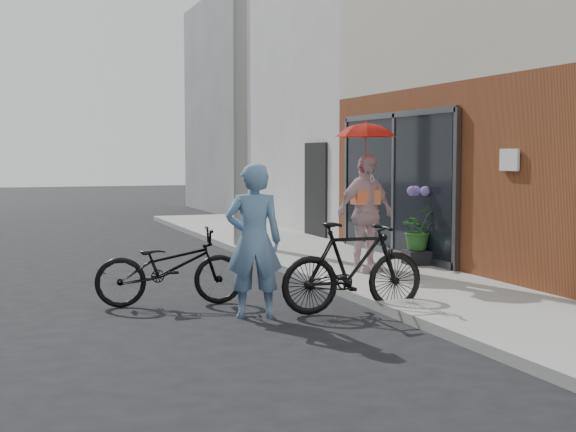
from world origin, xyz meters
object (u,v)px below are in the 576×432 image
bike_right (353,267)px  kimono_woman (365,213)px  officer (254,241)px  bike_left (170,267)px  planter (418,257)px  utility_pole (240,71)px

bike_right → kimono_woman: (1.24, 2.25, 0.46)m
officer → bike_left: 1.38m
bike_right → planter: bike_right is taller
officer → planter: officer is taller
utility_pole → bike_right: size_ratio=3.85×
kimono_woman → planter: size_ratio=4.17×
bike_left → planter: size_ratio=4.33×
officer → bike_left: size_ratio=0.97×
planter → utility_pole: bearing=117.6°
utility_pole → kimono_woman: size_ratio=3.93×
utility_pole → planter: bearing=-62.4°
utility_pole → officer: bearing=-105.4°
utility_pole → planter: (1.90, -3.63, -3.27)m
utility_pole → kimono_woman: 4.83m
planter → bike_right: bearing=-131.7°
bike_left → officer: bearing=-138.1°
officer → utility_pole: bearing=-90.6°
bike_left → bike_right: 2.30m
utility_pole → officer: (-1.72, -6.22, -2.60)m
utility_pole → planter: 5.24m
bike_left → kimono_woman: kimono_woman is taller
bike_right → kimono_woman: size_ratio=1.02×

